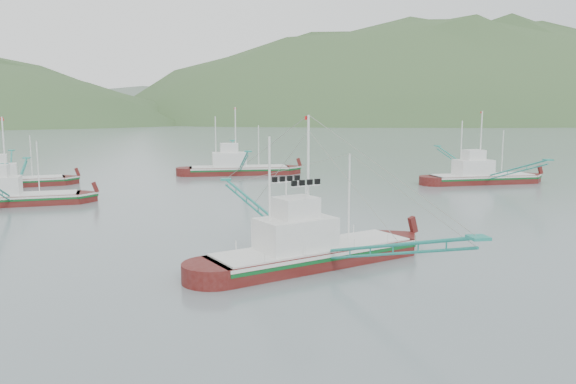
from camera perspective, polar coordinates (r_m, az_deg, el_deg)
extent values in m
plane|color=slate|center=(36.16, 1.85, -6.37)|extent=(1200.00, 1200.00, 0.00)
cube|color=#4C0F0C|center=(33.89, 2.64, -7.06)|extent=(13.45, 7.96, 1.74)
cube|color=silver|center=(33.71, 2.65, -5.85)|extent=(13.23, 7.94, 0.19)
cube|color=#0B5220|center=(33.76, 2.64, -6.21)|extent=(13.24, 7.95, 0.19)
cube|color=silver|center=(33.67, 2.65, -5.56)|extent=(12.78, 7.57, 0.10)
cube|color=silver|center=(32.74, 0.78, -4.30)|extent=(5.07, 4.17, 1.92)
cube|color=silver|center=(32.44, 0.78, -1.60)|extent=(2.81, 2.61, 1.22)
cylinder|color=white|center=(32.71, 2.07, 0.95)|extent=(0.14, 0.14, 7.84)
cylinder|color=white|center=(31.41, -1.88, -0.43)|extent=(0.12, 0.12, 6.67)
cylinder|color=white|center=(34.67, 6.22, -0.64)|extent=(0.10, 0.10, 5.49)
cube|color=#4C0F0C|center=(61.09, -26.18, -1.04)|extent=(12.72, 4.64, 1.66)
cube|color=silver|center=(60.99, -26.22, -0.39)|extent=(12.48, 4.68, 0.18)
cube|color=#0B5220|center=(61.02, -26.21, -0.58)|extent=(12.49, 4.70, 0.18)
cube|color=silver|center=(60.97, -26.23, -0.24)|extent=(12.09, 4.41, 0.10)
cylinder|color=white|center=(60.65, -26.84, 3.20)|extent=(0.13, 0.13, 7.46)
cylinder|color=white|center=(60.34, -24.05, 2.28)|extent=(0.10, 0.10, 5.22)
cube|color=#4C0F0C|center=(75.33, 19.11, 0.96)|extent=(13.52, 3.95, 1.79)
cube|color=silver|center=(75.24, 19.14, 1.54)|extent=(13.26, 4.02, 0.20)
cube|color=#0B5220|center=(75.27, 19.13, 1.37)|extent=(13.26, 4.04, 0.20)
cube|color=silver|center=(75.22, 19.15, 1.67)|extent=(12.85, 3.76, 0.11)
cube|color=silver|center=(74.43, 18.30, 2.37)|extent=(4.55, 2.99, 1.97)
cube|color=silver|center=(74.30, 18.36, 3.61)|extent=(2.38, 2.03, 1.25)
cylinder|color=white|center=(74.67, 19.00, 4.70)|extent=(0.14, 0.14, 8.06)
cylinder|color=white|center=(73.33, 17.18, 4.26)|extent=(0.13, 0.13, 6.85)
cylinder|color=white|center=(76.43, 20.96, 3.77)|extent=(0.11, 0.11, 5.64)
cube|color=#4C0F0C|center=(81.47, -4.97, 1.91)|extent=(14.29, 4.13, 1.89)
cube|color=silver|center=(81.39, -4.98, 2.47)|extent=(14.01, 4.20, 0.21)
cube|color=#0B5220|center=(81.41, -4.98, 2.31)|extent=(14.01, 4.22, 0.21)
cube|color=silver|center=(81.37, -4.98, 2.60)|extent=(13.58, 3.92, 0.11)
cube|color=silver|center=(81.17, -5.99, 3.28)|extent=(4.81, 3.14, 2.08)
cube|color=silver|center=(81.04, -6.01, 4.48)|extent=(2.51, 2.14, 1.33)
cylinder|color=white|center=(81.03, -5.35, 5.56)|extent=(0.15, 0.15, 8.52)
cylinder|color=white|center=(80.89, -7.36, 5.08)|extent=(0.13, 0.13, 7.25)
cylinder|color=white|center=(81.42, -3.01, 4.70)|extent=(0.11, 0.11, 5.97)
cube|color=#4C0F0C|center=(76.00, -26.37, 0.61)|extent=(12.87, 6.05, 1.66)
cube|color=silver|center=(75.92, -26.40, 1.13)|extent=(12.64, 6.06, 0.18)
cube|color=#0B5220|center=(75.94, -26.39, 0.98)|extent=(12.64, 6.07, 0.18)
cube|color=silver|center=(75.90, -26.41, 1.26)|extent=(12.22, 5.75, 0.10)
cylinder|color=white|center=(75.61, -26.90, 4.02)|extent=(0.13, 0.13, 7.46)
cylinder|color=white|center=(75.61, -24.65, 3.30)|extent=(0.10, 0.10, 5.22)
ellipsoid|color=#38562C|center=(526.23, 17.11, 6.87)|extent=(684.00, 432.00, 306.00)
ellipsoid|color=slate|center=(595.37, -7.54, 7.28)|extent=(960.00, 400.00, 240.00)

